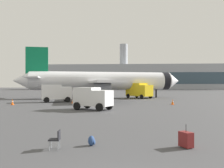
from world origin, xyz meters
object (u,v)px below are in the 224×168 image
(service_truck, at_px, (56,92))
(cargo_van, at_px, (93,97))
(fuel_truck, at_px, (139,90))
(safety_cone_near, at_px, (173,102))
(safety_cone_mid, at_px, (12,102))
(safety_cone_far, at_px, (73,101))
(traveller_backpack, at_px, (92,141))
(airplane_at_gate, at_px, (102,81))
(rolling_suitcase, at_px, (186,139))
(gate_chair, at_px, (56,138))
(safety_cone_outer, at_px, (75,96))

(service_truck, relative_size, cargo_van, 1.09)
(fuel_truck, relative_size, safety_cone_near, 7.86)
(safety_cone_mid, xyz_separation_m, safety_cone_far, (7.96, 3.66, -0.02))
(fuel_truck, relative_size, traveller_backpack, 12.77)
(cargo_van, height_order, traveller_backpack, cargo_van)
(airplane_at_gate, height_order, fuel_truck, airplane_at_gate)
(service_truck, xyz_separation_m, rolling_suitcase, (14.63, -28.13, -1.22))
(safety_cone_far, bearing_deg, rolling_suitcase, -66.45)
(rolling_suitcase, bearing_deg, traveller_backpack, 178.99)
(cargo_van, relative_size, rolling_suitcase, 4.39)
(airplane_at_gate, height_order, gate_chair, airplane_at_gate)
(fuel_truck, distance_m, safety_cone_outer, 14.05)
(service_truck, height_order, safety_cone_outer, service_truck)
(safety_cone_near, xyz_separation_m, safety_cone_outer, (-18.14, 16.89, 0.01))
(gate_chair, bearing_deg, airplane_at_gate, 93.23)
(service_truck, relative_size, gate_chair, 6.13)
(safety_cone_near, relative_size, gate_chair, 0.91)
(fuel_truck, height_order, cargo_van, fuel_truck)
(airplane_at_gate, bearing_deg, service_truck, -118.09)
(safety_cone_far, distance_m, traveller_backpack, 26.80)
(safety_cone_near, bearing_deg, service_truck, 168.32)
(service_truck, height_order, rolling_suitcase, service_truck)
(service_truck, distance_m, safety_cone_mid, 7.54)
(safety_cone_mid, height_order, safety_cone_outer, safety_cone_mid)
(fuel_truck, relative_size, cargo_van, 1.27)
(cargo_van, xyz_separation_m, gate_chair, (0.83, -17.17, -0.95))
(cargo_van, bearing_deg, safety_cone_outer, 107.00)
(airplane_at_gate, bearing_deg, safety_cone_mid, -121.87)
(fuel_truck, distance_m, gate_chair, 41.23)
(service_truck, distance_m, gate_chair, 30.06)
(airplane_at_gate, xyz_separation_m, traveller_backpack, (3.83, -39.91, -3.42))
(safety_cone_far, bearing_deg, airplane_at_gate, 77.81)
(safety_cone_near, height_order, rolling_suitcase, rolling_suitcase)
(airplane_at_gate, xyz_separation_m, cargo_van, (1.46, -23.47, -2.21))
(airplane_at_gate, xyz_separation_m, safety_cone_far, (-3.03, -14.01, -3.27))
(fuel_truck, xyz_separation_m, rolling_suitcase, (0.45, -40.19, -1.38))
(safety_cone_outer, bearing_deg, traveller_backpack, -76.44)
(safety_cone_mid, bearing_deg, traveller_backpack, -56.34)
(airplane_at_gate, xyz_separation_m, fuel_truck, (7.85, 0.20, -1.88))
(gate_chair, bearing_deg, fuel_truck, 82.26)
(cargo_van, height_order, rolling_suitcase, cargo_van)
(safety_cone_near, distance_m, gate_chair, 26.81)
(airplane_at_gate, bearing_deg, fuel_truck, 1.48)
(safety_cone_far, bearing_deg, safety_cone_near, -6.26)
(airplane_at_gate, distance_m, service_truck, 13.60)
(airplane_at_gate, height_order, safety_cone_near, airplane_at_gate)
(safety_cone_mid, height_order, rolling_suitcase, rolling_suitcase)
(fuel_truck, bearing_deg, rolling_suitcase, -89.36)
(safety_cone_far, height_order, rolling_suitcase, rolling_suitcase)
(cargo_van, xyz_separation_m, rolling_suitcase, (6.84, -16.52, -1.06))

